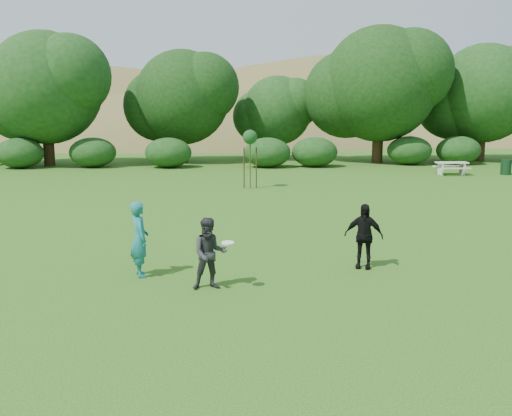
{
  "coord_description": "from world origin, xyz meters",
  "views": [
    {
      "loc": [
        -0.77,
        -12.68,
        3.83
      ],
      "look_at": [
        0.0,
        3.0,
        1.1
      ],
      "focal_mm": 40.0,
      "sensor_mm": 36.0,
      "label": 1
    }
  ],
  "objects_px": {
    "picnic_table": "(452,166)",
    "player_grey": "(210,254)",
    "player_teal": "(140,239)",
    "player_black": "(364,236)",
    "sapling": "(250,139)",
    "trash_can_near": "(506,167)"
  },
  "relations": [
    {
      "from": "player_grey",
      "to": "picnic_table",
      "type": "relative_size",
      "value": 0.87
    },
    {
      "from": "player_teal",
      "to": "player_black",
      "type": "xyz_separation_m",
      "value": [
        5.32,
        0.43,
        -0.08
      ]
    },
    {
      "from": "sapling",
      "to": "picnic_table",
      "type": "xyz_separation_m",
      "value": [
        12.08,
        5.21,
        -1.9
      ]
    },
    {
      "from": "picnic_table",
      "to": "player_grey",
      "type": "bearing_deg",
      "value": -122.9
    },
    {
      "from": "trash_can_near",
      "to": "picnic_table",
      "type": "bearing_deg",
      "value": 178.6
    },
    {
      "from": "player_teal",
      "to": "picnic_table",
      "type": "distance_m",
      "value": 25.07
    },
    {
      "from": "player_grey",
      "to": "picnic_table",
      "type": "xyz_separation_m",
      "value": [
        13.57,
        20.97,
        -0.26
      ]
    },
    {
      "from": "player_black",
      "to": "sapling",
      "type": "xyz_separation_m",
      "value": [
        -2.2,
        14.29,
        1.62
      ]
    },
    {
      "from": "player_teal",
      "to": "player_grey",
      "type": "height_order",
      "value": "player_teal"
    },
    {
      "from": "picnic_table",
      "to": "sapling",
      "type": "bearing_deg",
      "value": -156.68
    },
    {
      "from": "player_grey",
      "to": "player_black",
      "type": "relative_size",
      "value": 0.98
    },
    {
      "from": "picnic_table",
      "to": "player_black",
      "type": "bearing_deg",
      "value": -116.89
    },
    {
      "from": "player_black",
      "to": "trash_can_near",
      "type": "bearing_deg",
      "value": 75.72
    },
    {
      "from": "player_black",
      "to": "picnic_table",
      "type": "relative_size",
      "value": 0.88
    },
    {
      "from": "trash_can_near",
      "to": "picnic_table",
      "type": "distance_m",
      "value": 3.24
    },
    {
      "from": "player_grey",
      "to": "sapling",
      "type": "distance_m",
      "value": 15.92
    },
    {
      "from": "trash_can_near",
      "to": "picnic_table",
      "type": "relative_size",
      "value": 0.5
    },
    {
      "from": "player_grey",
      "to": "player_black",
      "type": "bearing_deg",
      "value": 14.14
    },
    {
      "from": "trash_can_near",
      "to": "player_teal",
      "type": "bearing_deg",
      "value": -132.91
    },
    {
      "from": "player_grey",
      "to": "trash_can_near",
      "type": "distance_m",
      "value": 26.81
    },
    {
      "from": "player_teal",
      "to": "picnic_table",
      "type": "xyz_separation_m",
      "value": [
        15.21,
        19.93,
        -0.36
      ]
    },
    {
      "from": "trash_can_near",
      "to": "sapling",
      "type": "distance_m",
      "value": 16.28
    }
  ]
}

